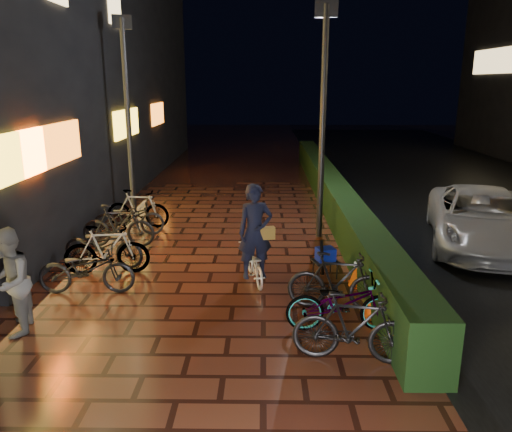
{
  "coord_description": "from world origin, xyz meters",
  "views": [
    {
      "loc": [
        1.1,
        -7.72,
        3.93
      ],
      "look_at": [
        0.94,
        2.78,
        1.1
      ],
      "focal_mm": 35.0,
      "sensor_mm": 36.0,
      "label": 1
    }
  ],
  "objects_px": {
    "cyclist": "(255,247)",
    "cart_assembly": "(325,256)",
    "bystander_person": "(9,282)",
    "van": "(482,219)",
    "traffic_barrier": "(368,281)"
  },
  "relations": [
    {
      "from": "cyclist",
      "to": "traffic_barrier",
      "type": "height_order",
      "value": "cyclist"
    },
    {
      "from": "cart_assembly",
      "to": "cyclist",
      "type": "bearing_deg",
      "value": -170.09
    },
    {
      "from": "cyclist",
      "to": "cart_assembly",
      "type": "distance_m",
      "value": 1.49
    },
    {
      "from": "van",
      "to": "cyclist",
      "type": "bearing_deg",
      "value": -141.24
    },
    {
      "from": "van",
      "to": "cart_assembly",
      "type": "relative_size",
      "value": 5.43
    },
    {
      "from": "cyclist",
      "to": "traffic_barrier",
      "type": "distance_m",
      "value": 2.3
    },
    {
      "from": "cart_assembly",
      "to": "traffic_barrier",
      "type": "bearing_deg",
      "value": -57.29
    },
    {
      "from": "van",
      "to": "traffic_barrier",
      "type": "distance_m",
      "value": 4.66
    },
    {
      "from": "bystander_person",
      "to": "van",
      "type": "bearing_deg",
      "value": 102.17
    },
    {
      "from": "bystander_person",
      "to": "cart_assembly",
      "type": "height_order",
      "value": "bystander_person"
    },
    {
      "from": "bystander_person",
      "to": "traffic_barrier",
      "type": "height_order",
      "value": "bystander_person"
    },
    {
      "from": "cart_assembly",
      "to": "van",
      "type": "bearing_deg",
      "value": 27.66
    },
    {
      "from": "van",
      "to": "traffic_barrier",
      "type": "height_order",
      "value": "van"
    },
    {
      "from": "traffic_barrier",
      "to": "cart_assembly",
      "type": "distance_m",
      "value": 1.26
    },
    {
      "from": "van",
      "to": "bystander_person",
      "type": "bearing_deg",
      "value": -138.55
    }
  ]
}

